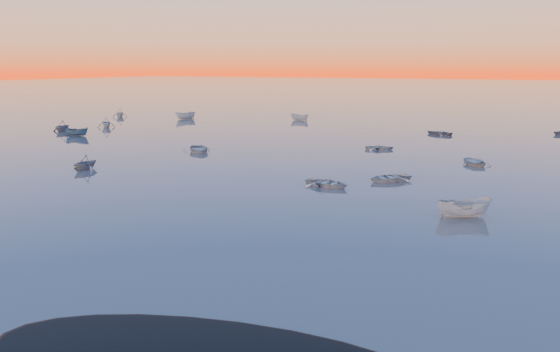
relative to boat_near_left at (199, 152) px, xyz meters
The scene contains 4 objects.
ground 61.64m from the boat_near_left, 74.49° to the left, with size 600.00×600.00×0.00m, color #655C54.
moored_fleet 20.63m from the boat_near_left, 36.95° to the left, with size 124.00×58.00×1.20m, color silver, non-canonical shape.
boat_near_left is the anchor object (origin of this frame).
boat_near_center 35.87m from the boat_near_left, 27.39° to the right, with size 3.79×1.60×1.31m, color silver.
Camera 1 is at (18.95, -13.36, 10.09)m, focal length 35.00 mm.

